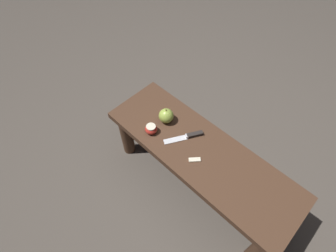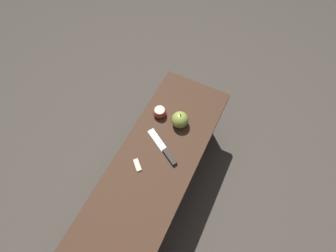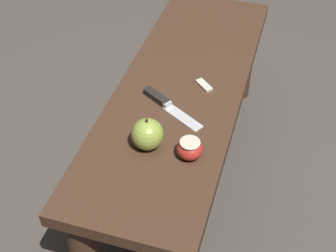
# 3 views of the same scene
# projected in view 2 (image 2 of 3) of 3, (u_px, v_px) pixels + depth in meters

# --- Properties ---
(ground_plane) EXTENTS (8.00, 8.00, 0.00)m
(ground_plane) POSITION_uv_depth(u_px,v_px,m) (155.00, 191.00, 1.56)
(ground_plane) COLOR #4C443D
(wooden_bench) EXTENTS (1.12, 0.37, 0.40)m
(wooden_bench) POSITION_uv_depth(u_px,v_px,m) (152.00, 175.00, 1.29)
(wooden_bench) COLOR #472D1E
(wooden_bench) RESTS_ON ground_plane
(knife) EXTENTS (0.14, 0.20, 0.02)m
(knife) POSITION_uv_depth(u_px,v_px,m) (166.00, 152.00, 1.24)
(knife) COLOR silver
(knife) RESTS_ON wooden_bench
(apple_whole) EXTENTS (0.08, 0.08, 0.10)m
(apple_whole) POSITION_uv_depth(u_px,v_px,m) (180.00, 120.00, 1.29)
(apple_whole) COLOR #9EB747
(apple_whole) RESTS_ON wooden_bench
(apple_cut) EXTENTS (0.07, 0.07, 0.05)m
(apple_cut) POSITION_uv_depth(u_px,v_px,m) (160.00, 112.00, 1.33)
(apple_cut) COLOR red
(apple_cut) RESTS_ON wooden_bench
(apple_slice_near_knife) EXTENTS (0.06, 0.06, 0.01)m
(apple_slice_near_knife) POSITION_uv_depth(u_px,v_px,m) (137.00, 165.00, 1.22)
(apple_slice_near_knife) COLOR beige
(apple_slice_near_knife) RESTS_ON wooden_bench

